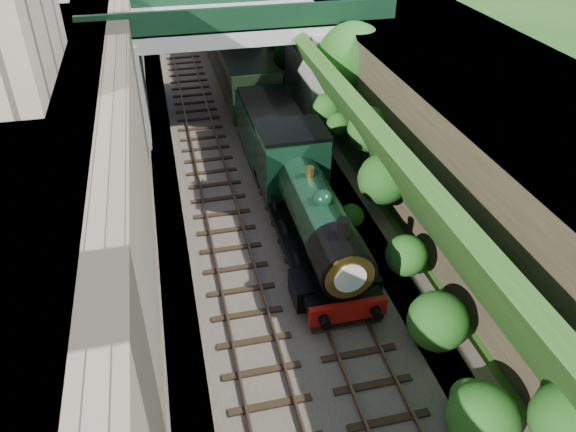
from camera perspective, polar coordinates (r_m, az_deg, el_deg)
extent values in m
cube|color=#473F38|center=(30.74, -4.56, 6.83)|extent=(10.00, 90.00, 0.20)
cube|color=#756B56|center=(29.13, -15.81, 11.42)|extent=(1.00, 90.00, 7.00)
cube|color=#262628|center=(29.53, -22.65, 10.37)|extent=(6.00, 90.00, 7.00)
cube|color=#262628|center=(32.16, 12.58, 13.28)|extent=(8.00, 90.00, 6.25)
cube|color=#1E4714|center=(30.71, 4.66, 12.13)|extent=(4.02, 90.00, 6.36)
sphere|color=#194C14|center=(15.97, 26.75, -18.13)|extent=(1.96, 1.96, 1.96)
sphere|color=#194C14|center=(17.47, 19.20, -18.92)|extent=(2.08, 2.08, 2.08)
sphere|color=#194C14|center=(19.18, 14.93, -10.29)|extent=(2.01, 2.01, 2.01)
sphere|color=#194C14|center=(21.10, 11.90, -3.96)|extent=(1.56, 1.56, 1.56)
sphere|color=#194C14|center=(23.78, 9.66, 3.72)|extent=(2.17, 2.17, 2.17)
sphere|color=#194C14|center=(26.11, 8.33, 8.69)|extent=(2.10, 2.10, 2.10)
sphere|color=#194C14|center=(28.70, 5.13, 9.25)|extent=(1.21, 1.21, 1.21)
sphere|color=#194C14|center=(30.51, 3.86, 10.73)|extent=(1.70, 1.70, 1.70)
sphere|color=#194C14|center=(34.13, 1.87, 13.38)|extent=(1.34, 1.34, 1.34)
sphere|color=#194C14|center=(35.62, 1.78, 15.38)|extent=(1.53, 1.53, 1.53)
sphere|color=#194C14|center=(38.74, -0.12, 15.92)|extent=(1.84, 1.84, 1.84)
sphere|color=#194C14|center=(41.19, 0.79, 20.12)|extent=(2.22, 2.22, 2.22)
sphere|color=#194C14|center=(44.87, -0.80, 20.77)|extent=(2.27, 2.27, 2.27)
sphere|color=#194C14|center=(47.42, -2.88, 19.17)|extent=(2.11, 2.11, 2.11)
sphere|color=#194C14|center=(49.79, -3.14, 20.45)|extent=(1.53, 1.53, 1.53)
sphere|color=#194C14|center=(53.96, -5.17, 19.43)|extent=(1.98, 1.98, 1.98)
cube|color=black|center=(30.49, -8.30, 6.61)|extent=(2.50, 90.00, 0.07)
cube|color=brown|center=(30.41, -9.67, 6.60)|extent=(0.08, 90.00, 0.14)
cube|color=brown|center=(30.50, -6.97, 6.93)|extent=(0.08, 90.00, 0.14)
cube|color=black|center=(30.86, -2.36, 7.30)|extent=(2.50, 90.00, 0.07)
cube|color=brown|center=(30.70, -3.69, 7.31)|extent=(0.08, 90.00, 0.14)
cube|color=brown|center=(30.94, -1.05, 7.60)|extent=(0.08, 90.00, 0.14)
cube|color=gray|center=(32.51, -5.34, 18.91)|extent=(16.00, 6.00, 0.90)
cube|color=#12321C|center=(29.54, -4.54, 19.33)|extent=(16.00, 0.30, 1.20)
cube|color=gray|center=(33.10, -15.65, 12.92)|extent=(1.40, 6.40, 5.70)
cube|color=gray|center=(34.30, 2.96, 14.83)|extent=(2.40, 6.40, 5.70)
cylinder|color=black|center=(30.78, 6.30, 11.08)|extent=(0.30, 0.30, 4.40)
sphere|color=#194C14|center=(29.88, 6.61, 15.68)|extent=(3.60, 3.60, 3.60)
sphere|color=#194C14|center=(30.94, 6.95, 15.13)|extent=(2.40, 2.40, 2.40)
cube|color=black|center=(22.37, 2.73, -3.42)|extent=(2.40, 8.40, 0.60)
cube|color=black|center=(22.82, 2.09, -0.84)|extent=(2.70, 10.00, 0.35)
cube|color=maroon|center=(19.12, 6.12, -9.60)|extent=(2.70, 0.25, 0.70)
cylinder|color=black|center=(21.46, 2.72, 0.83)|extent=(1.90, 5.60, 1.90)
cylinder|color=black|center=(18.91, 5.41, -4.50)|extent=(1.96, 1.80, 1.96)
cylinder|color=white|center=(18.20, 6.36, -6.36)|extent=(1.10, 0.05, 1.10)
cylinder|color=black|center=(18.19, 5.61, -1.54)|extent=(0.44, 0.44, 0.90)
sphere|color=black|center=(20.11, 3.56, 1.69)|extent=(0.76, 0.76, 0.76)
cylinder|color=#A57F33|center=(21.54, 2.22, 4.41)|extent=(0.32, 0.32, 0.50)
cube|color=black|center=(24.37, 0.44, 5.63)|extent=(2.75, 2.40, 2.80)
cube|color=black|center=(23.72, 0.46, 8.71)|extent=(2.85, 2.50, 0.15)
cube|color=black|center=(19.95, 1.29, -7.54)|extent=(0.60, 1.40, 0.90)
cube|color=black|center=(20.58, 8.09, -6.41)|extent=(0.60, 1.40, 0.90)
cube|color=black|center=(29.12, -1.64, 6.07)|extent=(2.30, 6.00, 0.50)
cube|color=black|center=(29.01, -1.65, 6.51)|extent=(2.60, 6.00, 0.50)
cube|color=black|center=(28.47, -1.69, 8.65)|extent=(2.70, 6.00, 2.40)
cube|color=black|center=(27.96, -1.73, 10.97)|extent=(2.50, 5.60, 0.20)
cube|color=black|center=(40.55, -5.45, 14.12)|extent=(2.30, 17.00, 0.40)
cube|color=black|center=(40.46, -5.47, 14.45)|extent=(2.50, 17.00, 0.50)
cube|color=black|center=(39.99, -5.59, 16.47)|extent=(2.80, 18.00, 2.70)
cube|color=slate|center=(39.57, -5.71, 18.54)|extent=(2.90, 18.00, 0.50)
cube|color=black|center=(58.48, -8.45, 20.11)|extent=(2.30, 17.00, 0.40)
cube|color=black|center=(58.42, -8.47, 20.35)|extent=(2.50, 17.00, 0.50)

